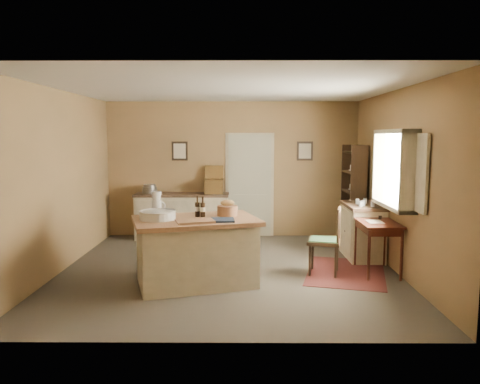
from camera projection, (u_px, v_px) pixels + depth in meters
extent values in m
plane|color=#4D453A|center=(229.00, 270.00, 7.07)|extent=(5.00, 5.00, 0.00)
cube|color=olive|center=(232.00, 169.00, 9.39)|extent=(5.00, 0.10, 2.70)
cube|color=olive|center=(220.00, 207.00, 4.42)|extent=(5.00, 0.10, 2.70)
cube|color=olive|center=(60.00, 181.00, 6.92)|extent=(0.10, 5.00, 2.70)
cube|color=olive|center=(398.00, 181.00, 6.89)|extent=(0.10, 5.00, 2.70)
plane|color=silver|center=(228.00, 88.00, 6.75)|extent=(5.00, 5.00, 0.00)
cube|color=#B2B096|center=(250.00, 184.00, 9.39)|extent=(0.97, 0.06, 2.11)
cube|color=black|center=(180.00, 151.00, 9.33)|extent=(0.32, 0.02, 0.38)
cube|color=beige|center=(180.00, 151.00, 9.32)|extent=(0.24, 0.01, 0.30)
cube|color=black|center=(305.00, 151.00, 9.31)|extent=(0.32, 0.02, 0.38)
cube|color=beige|center=(305.00, 151.00, 9.30)|extent=(0.24, 0.01, 0.30)
cube|color=beige|center=(393.00, 206.00, 6.73)|extent=(0.25, 1.32, 0.06)
cube|color=beige|center=(396.00, 131.00, 6.60)|extent=(0.25, 1.32, 0.06)
cube|color=white|center=(402.00, 169.00, 6.67)|extent=(0.01, 1.20, 1.00)
cube|color=beige|center=(422.00, 173.00, 5.85)|extent=(0.04, 0.35, 1.00)
cube|color=beige|center=(383.00, 165.00, 7.48)|extent=(0.04, 0.35, 1.00)
cube|color=beige|center=(196.00, 254.00, 6.36)|extent=(1.73, 1.35, 0.85)
cube|color=#AC7B56|center=(196.00, 221.00, 6.31)|extent=(1.87, 1.49, 0.06)
cylinder|color=white|center=(158.00, 215.00, 6.22)|extent=(0.47, 0.47, 0.11)
cube|color=#AC7B56|center=(195.00, 221.00, 6.03)|extent=(0.55, 0.46, 0.03)
cube|color=black|center=(220.00, 220.00, 6.12)|extent=(0.40, 0.34, 0.02)
cylinder|color=#8E5D3C|center=(227.00, 211.00, 6.52)|extent=(0.28, 0.28, 0.14)
cylinder|color=black|center=(197.00, 206.00, 6.42)|extent=(0.07, 0.07, 0.29)
cylinder|color=black|center=(203.00, 207.00, 6.38)|extent=(0.07, 0.07, 0.29)
cube|color=beige|center=(182.00, 217.00, 9.21)|extent=(1.80, 0.49, 0.85)
cube|color=#332319|center=(182.00, 195.00, 9.15)|extent=(1.84, 0.52, 0.05)
cube|color=#4D3415|center=(214.00, 186.00, 9.13)|extent=(0.36, 0.27, 0.28)
cylinder|color=#59544F|center=(150.00, 189.00, 9.14)|extent=(0.31, 0.31, 0.18)
cube|color=#511E1A|center=(346.00, 272.00, 6.94)|extent=(1.46, 1.82, 0.01)
cube|color=black|center=(378.00, 223.00, 6.85)|extent=(0.53, 0.87, 0.03)
cube|color=black|center=(378.00, 228.00, 6.86)|extent=(0.47, 0.81, 0.10)
cube|color=silver|center=(375.00, 222.00, 6.85)|extent=(0.22, 0.30, 0.01)
cylinder|color=black|center=(380.00, 217.00, 7.09)|extent=(0.05, 0.05, 0.05)
cylinder|color=black|center=(369.00, 256.00, 6.51)|extent=(0.04, 0.04, 0.72)
cylinder|color=black|center=(402.00, 256.00, 6.50)|extent=(0.04, 0.04, 0.72)
cylinder|color=black|center=(355.00, 243.00, 7.29)|extent=(0.04, 0.04, 0.72)
cylinder|color=black|center=(384.00, 243.00, 7.29)|extent=(0.04, 0.04, 0.72)
cube|color=beige|center=(362.00, 232.00, 7.76)|extent=(0.54, 0.98, 0.85)
cube|color=#332319|center=(363.00, 206.00, 7.70)|extent=(0.57, 1.02, 0.05)
cylinder|color=silver|center=(364.00, 203.00, 7.55)|extent=(0.24, 0.24, 0.09)
cube|color=black|center=(359.00, 197.00, 8.42)|extent=(0.32, 0.04, 1.85)
cube|color=black|center=(349.00, 192.00, 9.21)|extent=(0.32, 0.04, 1.85)
cube|color=black|center=(362.00, 194.00, 8.81)|extent=(0.02, 0.83, 1.85)
cube|color=black|center=(353.00, 240.00, 8.92)|extent=(0.32, 0.79, 0.03)
cube|color=black|center=(353.00, 216.00, 8.86)|extent=(0.32, 0.79, 0.03)
cube|color=black|center=(354.00, 192.00, 8.81)|extent=(0.32, 0.79, 0.03)
cube|color=black|center=(354.00, 172.00, 8.76)|extent=(0.32, 0.79, 0.03)
cube|color=black|center=(355.00, 152.00, 8.72)|extent=(0.32, 0.79, 0.03)
cylinder|color=white|center=(354.00, 189.00, 8.80)|extent=(0.12, 0.12, 0.11)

